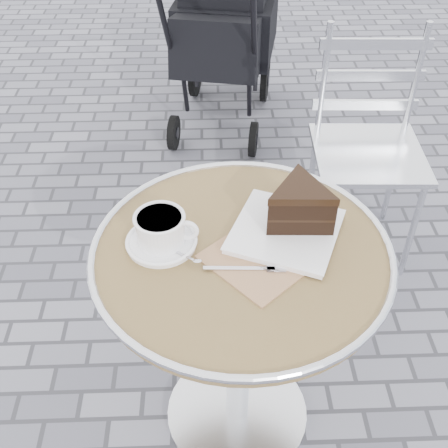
{
  "coord_description": "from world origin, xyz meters",
  "views": [
    {
      "loc": [
        -0.08,
        -0.95,
        1.64
      ],
      "look_at": [
        -0.04,
        0.04,
        0.78
      ],
      "focal_mm": 45.0,
      "sensor_mm": 36.0,
      "label": 1
    }
  ],
  "objects_px": {
    "cake_plate_set": "(296,212)",
    "baby_stroller": "(224,38)",
    "cafe_table": "(240,297)",
    "bistro_chair": "(368,119)",
    "cappuccino_set": "(162,232)"
  },
  "relations": [
    {
      "from": "cake_plate_set",
      "to": "bistro_chair",
      "type": "relative_size",
      "value": 0.43
    },
    {
      "from": "cappuccino_set",
      "to": "baby_stroller",
      "type": "distance_m",
      "value": 1.88
    },
    {
      "from": "bistro_chair",
      "to": "baby_stroller",
      "type": "relative_size",
      "value": 0.86
    },
    {
      "from": "cappuccino_set",
      "to": "baby_stroller",
      "type": "height_order",
      "value": "baby_stroller"
    },
    {
      "from": "cake_plate_set",
      "to": "baby_stroller",
      "type": "distance_m",
      "value": 1.84
    },
    {
      "from": "cappuccino_set",
      "to": "cake_plate_set",
      "type": "relative_size",
      "value": 0.45
    },
    {
      "from": "cappuccino_set",
      "to": "cake_plate_set",
      "type": "height_order",
      "value": "cake_plate_set"
    },
    {
      "from": "bistro_chair",
      "to": "baby_stroller",
      "type": "distance_m",
      "value": 1.12
    },
    {
      "from": "cafe_table",
      "to": "cappuccino_set",
      "type": "height_order",
      "value": "cappuccino_set"
    },
    {
      "from": "cafe_table",
      "to": "baby_stroller",
      "type": "xyz_separation_m",
      "value": [
        0.03,
        1.87,
        -0.11
      ]
    },
    {
      "from": "cafe_table",
      "to": "bistro_chair",
      "type": "relative_size",
      "value": 0.83
    },
    {
      "from": "cafe_table",
      "to": "cappuccino_set",
      "type": "relative_size",
      "value": 4.27
    },
    {
      "from": "cafe_table",
      "to": "cake_plate_set",
      "type": "bearing_deg",
      "value": 25.72
    },
    {
      "from": "cake_plate_set",
      "to": "baby_stroller",
      "type": "bearing_deg",
      "value": 116.18
    },
    {
      "from": "cake_plate_set",
      "to": "cappuccino_set",
      "type": "bearing_deg",
      "value": -150.67
    }
  ]
}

